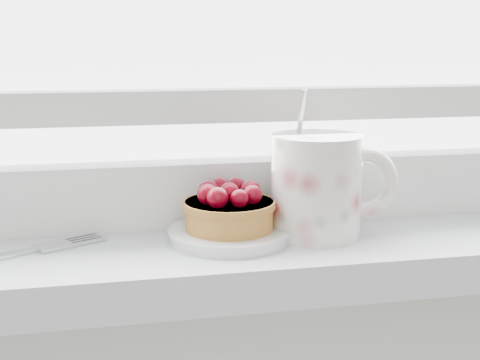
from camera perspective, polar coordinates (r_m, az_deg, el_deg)
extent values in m
cube|color=silver|center=(0.69, -2.29, -6.73)|extent=(1.60, 0.20, 0.04)
cube|color=silver|center=(0.74, -3.25, -0.97)|extent=(1.30, 0.05, 0.07)
cube|color=silver|center=(0.72, -3.34, 6.37)|extent=(1.30, 0.04, 0.04)
cylinder|color=silver|center=(0.68, -0.92, -4.67)|extent=(0.12, 0.12, 0.01)
cylinder|color=#945D20|center=(0.67, -0.92, -3.00)|extent=(0.09, 0.09, 0.03)
cylinder|color=#945D20|center=(0.67, -0.93, -2.09)|extent=(0.09, 0.09, 0.01)
sphere|color=#48020B|center=(0.67, -0.93, -1.08)|extent=(0.02, 0.02, 0.02)
sphere|color=#48020B|center=(0.68, 0.90, -0.92)|extent=(0.02, 0.02, 0.02)
sphere|color=#48020B|center=(0.69, -0.32, -0.64)|extent=(0.02, 0.02, 0.02)
sphere|color=#48020B|center=(0.69, -1.75, -0.62)|extent=(0.02, 0.02, 0.02)
sphere|color=#48020B|center=(0.68, -2.71, -0.90)|extent=(0.02, 0.02, 0.02)
sphere|color=#48020B|center=(0.66, -2.77, -1.25)|extent=(0.02, 0.02, 0.02)
sphere|color=#48020B|center=(0.65, -1.94, -1.53)|extent=(0.02, 0.02, 0.02)
sphere|color=#48020B|center=(0.65, -0.05, -1.60)|extent=(0.02, 0.02, 0.02)
sphere|color=#48020B|center=(0.66, 1.07, -1.28)|extent=(0.02, 0.02, 0.02)
cylinder|color=silver|center=(0.69, 6.50, -0.50)|extent=(0.10, 0.10, 0.11)
cylinder|color=black|center=(0.68, 6.59, 3.47)|extent=(0.08, 0.08, 0.01)
torus|color=silver|center=(0.70, 10.56, -0.22)|extent=(0.07, 0.02, 0.07)
cylinder|color=silver|center=(0.69, 5.19, 5.15)|extent=(0.01, 0.03, 0.06)
cube|color=silver|center=(0.67, -17.77, -5.80)|extent=(0.02, 0.02, 0.00)
cube|color=silver|center=(0.68, -15.68, -5.43)|extent=(0.04, 0.04, 0.00)
cube|color=silver|center=(0.68, -12.77, -5.18)|extent=(0.04, 0.02, 0.00)
cube|color=silver|center=(0.69, -13.03, -5.04)|extent=(0.04, 0.02, 0.00)
cube|color=silver|center=(0.70, -13.29, -4.90)|extent=(0.04, 0.02, 0.00)
cube|color=silver|center=(0.70, -13.54, -4.76)|extent=(0.04, 0.02, 0.00)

